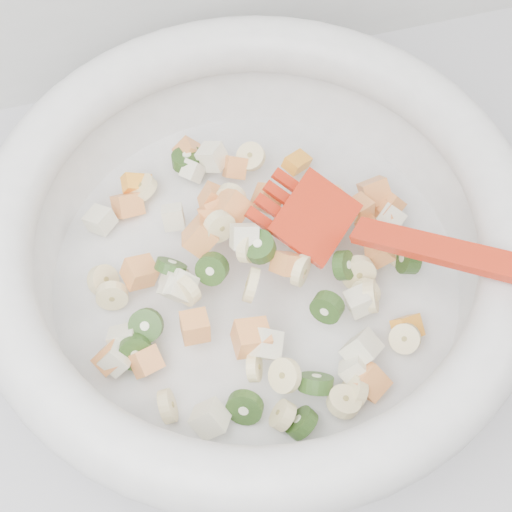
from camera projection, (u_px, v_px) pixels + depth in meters
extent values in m
cube|color=#A8A8AE|center=(306.00, 454.00, 1.04)|extent=(2.00, 0.60, 0.90)
cylinder|color=silver|center=(256.00, 280.00, 0.65)|extent=(0.35, 0.35, 0.02)
torus|color=silver|center=(256.00, 228.00, 0.58)|extent=(0.42, 0.42, 0.05)
cylinder|color=beige|center=(168.00, 406.00, 0.57)|extent=(0.02, 0.03, 0.03)
cylinder|color=beige|center=(343.00, 209.00, 0.64)|extent=(0.04, 0.04, 0.03)
cylinder|color=beige|center=(301.00, 271.00, 0.59)|extent=(0.02, 0.03, 0.03)
cylinder|color=beige|center=(231.00, 198.00, 0.63)|extent=(0.03, 0.02, 0.03)
cylinder|color=beige|center=(186.00, 291.00, 0.59)|extent=(0.03, 0.03, 0.03)
cylinder|color=beige|center=(315.00, 213.00, 0.63)|extent=(0.03, 0.03, 0.03)
cylinder|color=beige|center=(251.00, 156.00, 0.67)|extent=(0.03, 0.03, 0.02)
cylinder|color=beige|center=(344.00, 402.00, 0.57)|extent=(0.04, 0.04, 0.02)
cylinder|color=beige|center=(247.00, 248.00, 0.59)|extent=(0.02, 0.03, 0.03)
cylinder|color=beige|center=(371.00, 296.00, 0.60)|extent=(0.02, 0.04, 0.03)
cylinder|color=beige|center=(112.00, 296.00, 0.61)|extent=(0.03, 0.02, 0.04)
cylinder|color=beige|center=(405.00, 338.00, 0.60)|extent=(0.03, 0.03, 0.03)
cylinder|color=beige|center=(332.00, 198.00, 0.65)|extent=(0.03, 0.03, 0.03)
cylinder|color=beige|center=(251.00, 285.00, 0.59)|extent=(0.02, 0.04, 0.04)
cylinder|color=beige|center=(103.00, 280.00, 0.63)|extent=(0.03, 0.03, 0.03)
cylinder|color=beige|center=(285.00, 376.00, 0.57)|extent=(0.02, 0.03, 0.03)
cylinder|color=beige|center=(402.00, 253.00, 0.64)|extent=(0.03, 0.03, 0.03)
cylinder|color=beige|center=(354.00, 392.00, 0.58)|extent=(0.03, 0.03, 0.03)
cylinder|color=beige|center=(142.00, 188.00, 0.67)|extent=(0.04, 0.04, 0.02)
cylinder|color=beige|center=(311.00, 248.00, 0.61)|extent=(0.03, 0.03, 0.02)
cylinder|color=beige|center=(366.00, 293.00, 0.61)|extent=(0.02, 0.03, 0.03)
cylinder|color=beige|center=(283.00, 415.00, 0.57)|extent=(0.03, 0.03, 0.03)
cylinder|color=beige|center=(219.00, 226.00, 0.61)|extent=(0.04, 0.02, 0.04)
cylinder|color=beige|center=(358.00, 273.00, 0.62)|extent=(0.04, 0.02, 0.04)
cylinder|color=beige|center=(254.00, 367.00, 0.58)|extent=(0.02, 0.03, 0.03)
cube|color=#FF8A50|center=(235.00, 167.00, 0.67)|extent=(0.02, 0.03, 0.03)
cube|color=#FF8A50|center=(232.00, 207.00, 0.62)|extent=(0.03, 0.03, 0.03)
cube|color=#FF8A50|center=(267.00, 199.00, 0.64)|extent=(0.03, 0.03, 0.03)
cube|color=#FF8A50|center=(388.00, 204.00, 0.66)|extent=(0.03, 0.03, 0.03)
cube|color=#FF8A50|center=(146.00, 362.00, 0.59)|extent=(0.03, 0.03, 0.03)
cube|color=#FF8A50|center=(369.00, 229.00, 0.64)|extent=(0.02, 0.02, 0.03)
cube|color=#FF8A50|center=(189.00, 153.00, 0.69)|extent=(0.03, 0.02, 0.03)
cube|color=#FF8A50|center=(288.00, 264.00, 0.59)|extent=(0.03, 0.03, 0.03)
cube|color=#FF8A50|center=(195.00, 327.00, 0.59)|extent=(0.02, 0.02, 0.02)
cube|color=#FF8A50|center=(216.00, 200.00, 0.64)|extent=(0.03, 0.03, 0.03)
cube|color=#FF8A50|center=(200.00, 236.00, 0.61)|extent=(0.03, 0.03, 0.04)
cube|color=#FF8A50|center=(360.00, 209.00, 0.65)|extent=(0.02, 0.02, 0.02)
cube|color=#FF8A50|center=(112.00, 356.00, 0.59)|extent=(0.03, 0.03, 0.03)
cube|color=#FF8A50|center=(380.00, 252.00, 0.63)|extent=(0.03, 0.02, 0.03)
cube|color=#FF8A50|center=(375.00, 192.00, 0.66)|extent=(0.03, 0.03, 0.03)
cube|color=#FF8A50|center=(215.00, 212.00, 0.62)|extent=(0.03, 0.03, 0.03)
cube|color=#FF8A50|center=(140.00, 272.00, 0.62)|extent=(0.03, 0.03, 0.03)
cube|color=#FF8A50|center=(251.00, 338.00, 0.58)|extent=(0.03, 0.03, 0.03)
cube|color=#FF8A50|center=(128.00, 205.00, 0.66)|extent=(0.03, 0.03, 0.03)
cube|color=#FF8A50|center=(214.00, 222.00, 0.62)|extent=(0.03, 0.03, 0.03)
cube|color=#FF8A50|center=(386.00, 213.00, 0.66)|extent=(0.02, 0.02, 0.03)
cube|color=#FF8A50|center=(370.00, 381.00, 0.58)|extent=(0.03, 0.03, 0.03)
cylinder|color=#44842C|center=(245.00, 407.00, 0.57)|extent=(0.04, 0.03, 0.04)
cylinder|color=#44842C|center=(171.00, 267.00, 0.60)|extent=(0.03, 0.03, 0.03)
cylinder|color=#44842C|center=(301.00, 423.00, 0.57)|extent=(0.03, 0.03, 0.03)
cylinder|color=#44842C|center=(408.00, 258.00, 0.63)|extent=(0.02, 0.04, 0.04)
cylinder|color=#44842C|center=(344.00, 265.00, 0.61)|extent=(0.03, 0.03, 0.03)
cylinder|color=#44842C|center=(146.00, 325.00, 0.59)|extent=(0.03, 0.03, 0.03)
cylinder|color=#44842C|center=(316.00, 383.00, 0.57)|extent=(0.04, 0.03, 0.03)
cylinder|color=#44842C|center=(327.00, 307.00, 0.59)|extent=(0.03, 0.03, 0.03)
cylinder|color=#44842C|center=(187.00, 160.00, 0.68)|extent=(0.04, 0.04, 0.02)
cylinder|color=#44842C|center=(212.00, 269.00, 0.60)|extent=(0.04, 0.03, 0.03)
cylinder|color=#44842C|center=(259.00, 247.00, 0.59)|extent=(0.04, 0.03, 0.02)
cylinder|color=#44842C|center=(135.00, 352.00, 0.59)|extent=(0.04, 0.03, 0.04)
cube|color=white|center=(100.00, 220.00, 0.65)|extent=(0.03, 0.03, 0.02)
cube|color=white|center=(116.00, 358.00, 0.59)|extent=(0.03, 0.03, 0.03)
cube|color=white|center=(178.00, 286.00, 0.60)|extent=(0.04, 0.03, 0.03)
cube|color=white|center=(390.00, 219.00, 0.66)|extent=(0.03, 0.03, 0.03)
cube|color=white|center=(356.00, 370.00, 0.58)|extent=(0.03, 0.03, 0.03)
cube|color=white|center=(359.00, 302.00, 0.60)|extent=(0.02, 0.02, 0.02)
cube|color=white|center=(362.00, 349.00, 0.59)|extent=(0.04, 0.03, 0.03)
cube|color=white|center=(262.00, 344.00, 0.58)|extent=(0.04, 0.03, 0.04)
cube|color=white|center=(212.00, 157.00, 0.67)|extent=(0.03, 0.03, 0.03)
cube|color=white|center=(210.00, 419.00, 0.57)|extent=(0.03, 0.03, 0.03)
cube|color=white|center=(244.00, 237.00, 0.59)|extent=(0.02, 0.03, 0.03)
cube|color=white|center=(125.00, 342.00, 0.60)|extent=(0.03, 0.03, 0.03)
cube|color=white|center=(175.00, 282.00, 0.60)|extent=(0.03, 0.03, 0.03)
cube|color=white|center=(173.00, 217.00, 0.64)|extent=(0.02, 0.02, 0.02)
cube|color=white|center=(193.00, 171.00, 0.67)|extent=(0.03, 0.02, 0.02)
cube|color=#FFA22E|center=(137.00, 184.00, 0.67)|extent=(0.03, 0.02, 0.03)
cube|color=#FFA22E|center=(297.00, 162.00, 0.68)|extent=(0.03, 0.03, 0.02)
cube|color=#FFA22E|center=(407.00, 328.00, 0.61)|extent=(0.02, 0.03, 0.03)
cube|color=#B72510|center=(315.00, 218.00, 0.61)|extent=(0.08, 0.08, 0.03)
cube|color=#B72510|center=(288.00, 182.00, 0.63)|extent=(0.02, 0.03, 0.02)
cube|color=#B72510|center=(279.00, 194.00, 0.62)|extent=(0.02, 0.03, 0.02)
cube|color=#B72510|center=(270.00, 207.00, 0.62)|extent=(0.02, 0.03, 0.02)
cube|color=#B72510|center=(261.00, 220.00, 0.61)|extent=(0.02, 0.03, 0.02)
cube|color=#B72510|center=(478.00, 259.00, 0.54)|extent=(0.14, 0.14, 0.07)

